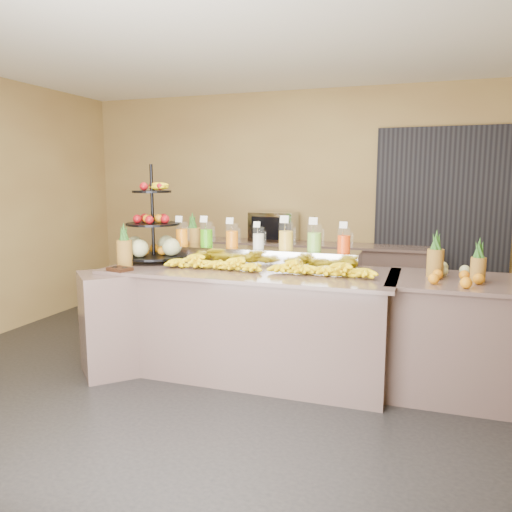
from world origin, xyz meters
The scene contains 20 objects.
ground centered at (0.00, 0.00, 0.00)m, with size 6.00×6.00×0.00m, color black.
room_envelope centered at (0.19, 0.79, 1.88)m, with size 6.04×5.02×2.82m.
buffet_counter centered at (-0.12, 0.26, 0.47)m, with size 2.75×1.25×0.93m.
right_counter centered at (1.70, 0.40, 0.47)m, with size 1.08×0.88×0.93m.
back_ledge centered at (0.00, 2.25, 0.47)m, with size 3.10×0.55×0.93m.
pitcher_tray centered at (-0.01, 0.58, 1.01)m, with size 1.85×0.30×0.15m, color gray.
juice_pitcher_orange_a centered at (-0.79, 0.58, 1.18)m, with size 0.12×0.12×0.29m.
juice_pitcher_green centered at (-0.53, 0.58, 1.18)m, with size 0.12×0.13×0.30m.
juice_pitcher_orange_b centered at (-0.27, 0.58, 1.18)m, with size 0.12×0.12×0.29m.
juice_pitcher_milk centered at (-0.01, 0.58, 1.17)m, with size 0.11×0.11×0.26m.
juice_pitcher_lemon centered at (0.25, 0.58, 1.19)m, with size 0.13×0.14×0.32m.
juice_pitcher_lime centered at (0.51, 0.58, 1.18)m, with size 0.13×0.13×0.31m.
juice_pitcher_orange_c centered at (0.77, 0.58, 1.17)m, with size 0.12×0.12×0.28m.
banana_heap centered at (0.18, 0.26, 0.99)m, with size 1.93×0.17×0.16m.
fruit_stand centered at (-0.98, 0.44, 1.16)m, with size 0.72×0.72×0.91m.
condiment_caddy centered at (-1.03, -0.12, 0.94)m, with size 0.19×0.14×0.03m, color black.
pineapple_left_a centered at (-1.12, 0.10, 1.08)m, with size 0.14×0.14×0.40m.
pineapple_left_b centered at (-0.77, 0.78, 1.10)m, with size 0.16×0.16×0.45m.
right_fruit_pile centered at (1.65, 0.32, 1.00)m, with size 0.42×0.41×0.22m.
oven_warmer centered at (-0.37, 2.25, 1.12)m, with size 0.56×0.39×0.37m, color gray.
Camera 1 is at (1.43, -3.72, 1.70)m, focal length 35.00 mm.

